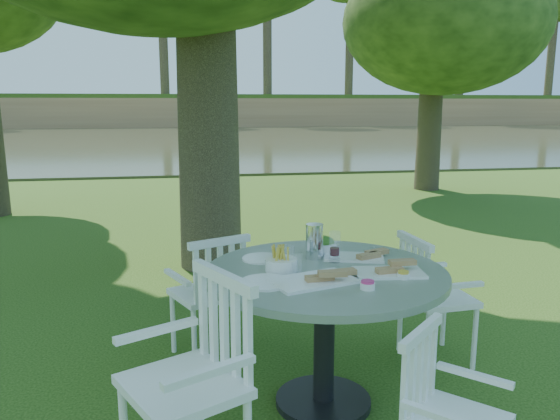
# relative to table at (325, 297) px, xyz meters

# --- Properties ---
(ground) EXTENTS (140.00, 140.00, 0.00)m
(ground) POSITION_rel_table_xyz_m (0.04, 1.46, -0.66)
(ground) COLOR #1D3D0C
(ground) RESTS_ON ground
(table) EXTENTS (1.37, 1.37, 0.83)m
(table) POSITION_rel_table_xyz_m (0.00, 0.00, 0.00)
(table) COLOR black
(table) RESTS_ON ground
(chair_ne) EXTENTS (0.45, 0.47, 0.88)m
(chair_ne) POSITION_rel_table_xyz_m (0.82, 0.42, -0.15)
(chair_ne) COLOR white
(chair_ne) RESTS_ON ground
(chair_nw) EXTENTS (0.58, 0.56, 0.88)m
(chair_nw) POSITION_rel_table_xyz_m (-0.59, 0.70, -0.14)
(chair_nw) COLOR white
(chair_nw) RESTS_ON ground
(chair_sw) EXTENTS (0.65, 0.66, 1.00)m
(chair_sw) POSITION_rel_table_xyz_m (-0.71, -0.55, -0.08)
(chair_sw) COLOR white
(chair_sw) RESTS_ON ground
(chair_se) EXTENTS (0.56, 0.56, 0.80)m
(chair_se) POSITION_rel_table_xyz_m (0.27, -0.89, -0.19)
(chair_se) COLOR white
(chair_se) RESTS_ON ground
(tableware) EXTENTS (1.08, 0.86, 0.21)m
(tableware) POSITION_rel_table_xyz_m (-0.04, 0.08, 0.20)
(tableware) COLOR white
(tableware) RESTS_ON table
(river) EXTENTS (100.00, 28.00, 0.12)m
(river) POSITION_rel_table_xyz_m (0.04, 24.46, -0.66)
(river) COLOR #323620
(river) RESTS_ON ground
(far_bank) EXTENTS (100.00, 18.00, 15.20)m
(far_bank) POSITION_rel_table_xyz_m (0.31, 42.58, 6.58)
(far_bank) COLOR #9E7149
(far_bank) RESTS_ON ground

